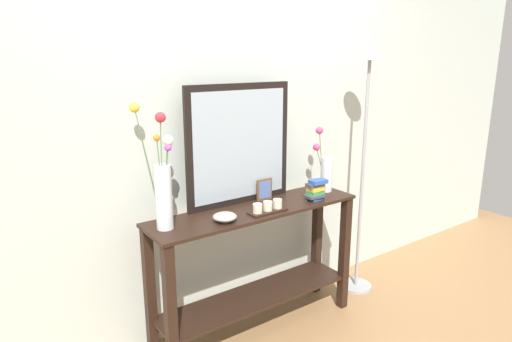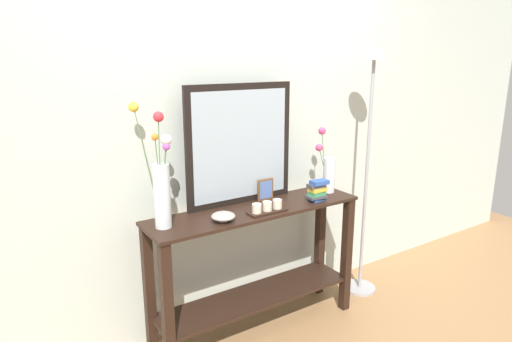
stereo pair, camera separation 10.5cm
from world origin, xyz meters
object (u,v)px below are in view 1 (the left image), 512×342
Objects in this scene: candle_tray at (268,208)px; floor_lamp at (365,131)px; mirror_leaning at (239,145)px; console_table at (256,257)px; picture_frame_small at (264,189)px; tall_vase_left at (162,185)px; vase_right at (325,169)px; book_stack at (316,190)px; decorative_bowl at (225,217)px.

floor_lamp is at bearing 5.50° from candle_tray.
mirror_leaning is 3.06× the size of candle_tray.
floor_lamp reaches higher than console_table.
floor_lamp is at bearing -8.02° from picture_frame_small.
tall_vase_left reaches higher than vase_right.
book_stack is (0.43, -0.24, -0.30)m from mirror_leaning.
tall_vase_left is 4.83× the size of picture_frame_small.
mirror_leaning is at bearing 168.56° from vase_right.
mirror_leaning is at bearing 98.30° from console_table.
tall_vase_left is (-0.57, -0.12, -0.13)m from mirror_leaning.
vase_right is at bearing -0.00° from tall_vase_left.
floor_lamp reaches higher than tall_vase_left.
picture_frame_small is 1.02× the size of decorative_bowl.
vase_right reaches higher than decorative_bowl.
book_stack is at bearing -0.68° from decorative_bowl.
decorative_bowl is at bearing 177.08° from candle_tray.
decorative_bowl reaches higher than console_table.
book_stack is (0.41, -0.09, 0.39)m from console_table.
vase_right reaches higher than book_stack.
console_table is 0.37m from candle_tray.
vase_right is at bearing -10.44° from picture_frame_small.
tall_vase_left reaches higher than picture_frame_small.
picture_frame_small is 0.46m from decorative_bowl.
tall_vase_left is 0.65m from candle_tray.
vase_right reaches higher than console_table.
mirror_leaning reaches higher than picture_frame_small.
console_table is 0.82m from tall_vase_left.
candle_tray is 1.78× the size of decorative_bowl.
vase_right is (0.62, -0.12, -0.22)m from mirror_leaning.
book_stack is at bearing -36.19° from picture_frame_small.
book_stack is at bearing -171.22° from floor_lamp.
console_table is 0.76× the size of floor_lamp.
book_stack reaches higher than candle_tray.
floor_lamp is (0.97, -0.15, 0.02)m from mirror_leaning.
book_stack is 0.63m from floor_lamp.
floor_lamp is (0.80, -0.11, 0.32)m from picture_frame_small.
tall_vase_left is 4.91× the size of decorative_bowl.
tall_vase_left is 1.02m from book_stack.
book_stack is at bearing -6.40° from tall_vase_left.
candle_tray reaches higher than console_table.
floor_lamp reaches higher than picture_frame_small.
console_table is 1.18m from floor_lamp.
mirror_leaning is 5.36× the size of picture_frame_small.
vase_right reaches higher than candle_tray.
book_stack is (0.39, 0.01, 0.04)m from candle_tray.
mirror_leaning is at bearing 165.80° from picture_frame_small.
candle_tray is at bearing -121.80° from picture_frame_small.
book_stack is at bearing -149.06° from vase_right.
decorative_bowl is at bearing -18.18° from tall_vase_left.
picture_frame_small is at bearing 171.98° from floor_lamp.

